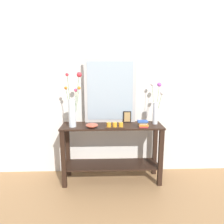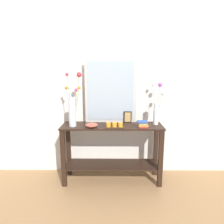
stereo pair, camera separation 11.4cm
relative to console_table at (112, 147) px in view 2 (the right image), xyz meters
The scene contains 10 objects.
ground_plane 0.49m from the console_table, ahead, with size 7.00×6.00×0.02m, color #997047.
wall_back 0.93m from the console_table, 90.00° to the left, with size 6.40×0.08×2.70m, color silver.
console_table is the anchor object (origin of this frame).
mirror_leaning 0.74m from the console_table, 96.96° to the left, with size 0.68×0.03×0.85m.
tall_vase_left 0.73m from the console_table, behind, with size 0.23×0.20×0.68m.
vase_right 0.78m from the console_table, ahead, with size 0.15×0.16×0.54m.
candle_tray 0.35m from the console_table, 76.30° to the right, with size 0.24×0.09×0.07m.
picture_frame_small 0.45m from the console_table, 31.67° to the left, with size 0.10×0.01×0.15m.
decorative_bowl 0.43m from the console_table, 155.24° to the right, with size 0.15×0.15×0.06m.
book_stack 0.52m from the console_table, 15.86° to the right, with size 0.14×0.10×0.08m.
Camera 2 is at (0.02, -2.55, 1.48)m, focal length 32.80 mm.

